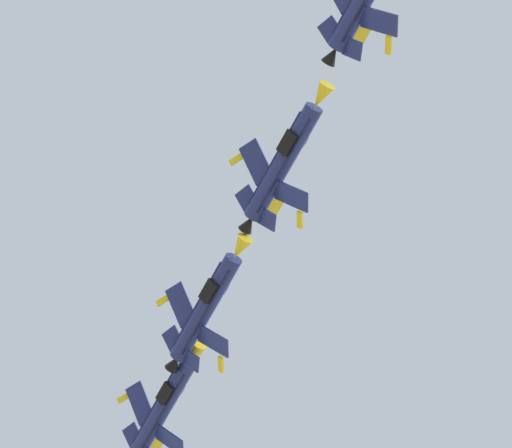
# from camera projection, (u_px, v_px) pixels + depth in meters

# --- Properties ---
(fighter_jet_right_wing) EXTENTS (10.77, 13.56, 7.58)m
(fighter_jet_right_wing) POSITION_uv_depth(u_px,v_px,m) (284.00, 161.00, 109.99)
(fighter_jet_right_wing) COLOR navy
(fighter_jet_left_outer) EXTENTS (10.80, 13.56, 7.53)m
(fighter_jet_left_outer) POSITION_uv_depth(u_px,v_px,m) (207.00, 306.00, 115.36)
(fighter_jet_left_outer) COLOR navy
(fighter_jet_right_outer) EXTENTS (10.78, 13.56, 7.57)m
(fighter_jet_right_outer) POSITION_uv_depth(u_px,v_px,m) (164.00, 406.00, 121.20)
(fighter_jet_right_outer) COLOR navy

